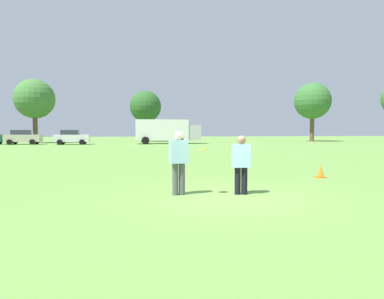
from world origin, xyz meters
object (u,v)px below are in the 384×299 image
player_thrower (179,159)px  parked_car_center (72,137)px  parked_car_mid_left (23,137)px  box_truck (166,131)px  traffic_cone (321,171)px  player_defender (241,162)px  frisbee (203,149)px

player_thrower → parked_car_center: parked_car_center is taller
parked_car_mid_left → box_truck: box_truck is taller
parked_car_center → traffic_cone: bearing=-65.5°
player_defender → parked_car_mid_left: parked_car_mid_left is taller
player_defender → frisbee: size_ratio=5.77×
player_thrower → parked_car_mid_left: parked_car_mid_left is taller
traffic_cone → parked_car_center: parked_car_center is taller
player_thrower → parked_car_mid_left: bearing=113.0°
frisbee → parked_car_center: parked_car_center is taller
player_thrower → player_defender: size_ratio=1.07×
traffic_cone → box_truck: bearing=94.9°
player_defender → parked_car_mid_left: 40.21m
player_thrower → frisbee: bearing=-11.1°
player_defender → traffic_cone: (3.86, 2.67, -0.65)m
frisbee → player_thrower: bearing=168.9°
player_thrower → parked_car_center: (-9.29, 35.05, -0.04)m
player_thrower → box_truck: 35.80m
frisbee → parked_car_mid_left: bearing=113.8°
parked_car_mid_left → frisbee: bearing=-66.2°
traffic_cone → parked_car_center: 35.80m
parked_car_mid_left → parked_car_center: 6.22m
player_thrower → frisbee: player_thrower is taller
traffic_cone → parked_car_center: (-14.82, 32.58, 0.69)m
traffic_cone → parked_car_mid_left: size_ratio=0.11×
player_thrower → player_defender: player_thrower is taller
player_thrower → parked_car_center: 36.26m
parked_car_center → frisbee: bearing=-74.2°
frisbee → traffic_cone: frisbee is taller
player_thrower → parked_car_mid_left: (-15.40, 36.21, -0.04)m
frisbee → box_truck: size_ratio=0.03×
frisbee → box_truck: box_truck is taller
parked_car_mid_left → box_truck: (18.07, -0.52, 0.83)m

